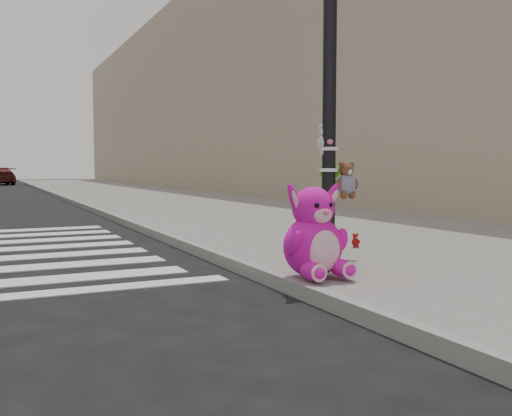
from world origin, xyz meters
name	(u,v)px	position (x,y,z in m)	size (l,w,h in m)	color
ground	(158,336)	(0.00, 0.00, 0.00)	(120.00, 120.00, 0.00)	black
sidewalk_near	(238,211)	(5.00, 10.00, 0.07)	(7.00, 80.00, 0.14)	slate
curb_edge	(107,215)	(1.55, 10.00, 0.07)	(0.12, 80.00, 0.15)	gray
bld_near	(260,86)	(10.50, 20.00, 5.00)	(5.00, 60.00, 10.00)	tan
signal_pole	(330,124)	(2.62, 1.82, 1.74)	(0.70, 0.50, 4.00)	black
pink_bunny	(315,238)	(1.80, 0.80, 0.53)	(0.67, 0.70, 0.95)	#EE14B9
red_teddy	(355,240)	(3.40, 2.37, 0.24)	(0.13, 0.09, 0.20)	#A31110
car_maroon_near	(0,176)	(-0.17, 40.77, 0.62)	(1.73, 4.27, 1.24)	#581C19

